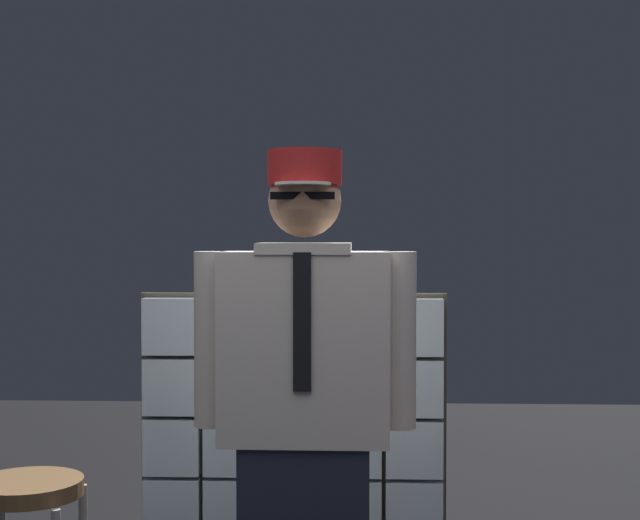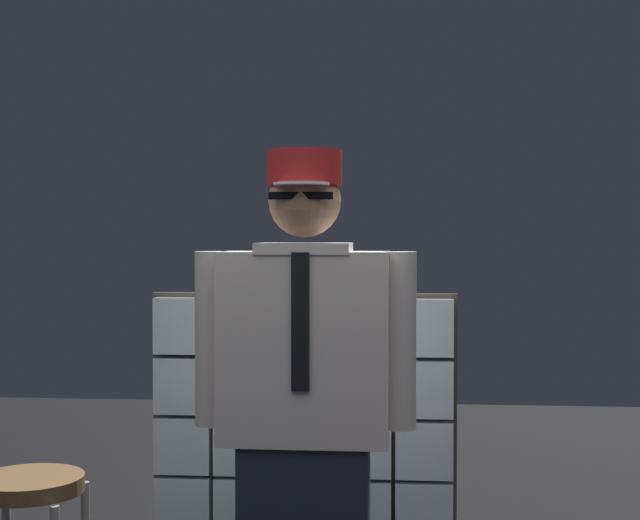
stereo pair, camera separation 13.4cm
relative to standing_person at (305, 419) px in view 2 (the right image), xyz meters
name	(u,v)px [view 2 (the right image)]	position (x,y,z in m)	size (l,w,h in m)	color
glass_block_wall	(303,447)	(-0.10, 0.95, -0.31)	(1.32, 0.10, 1.32)	silver
standing_person	(305,419)	(0.00, 0.00, 0.00)	(0.72, 0.30, 1.82)	#1E2333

